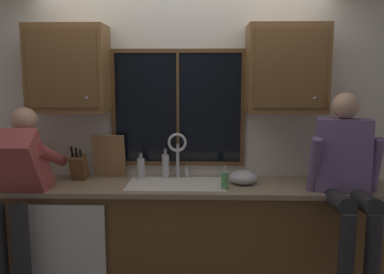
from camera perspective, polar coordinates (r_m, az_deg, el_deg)
name	(u,v)px	position (r m, az deg, el deg)	size (l,w,h in m)	color
back_wall	(185,135)	(3.72, -0.97, 0.24)	(5.75, 0.12, 2.55)	silver
window_glass	(178,108)	(3.63, -1.95, 4.01)	(1.10, 0.02, 0.95)	black
window_frame_top	(178,51)	(3.62, -2.00, 11.80)	(1.17, 0.02, 0.04)	brown
window_frame_bottom	(178,163)	(3.69, -1.92, -3.65)	(1.17, 0.02, 0.04)	brown
window_frame_left	(113,108)	(3.70, -10.79, 3.94)	(0.04, 0.02, 0.95)	brown
window_frame_right	(243,108)	(3.63, 7.04, 3.95)	(0.04, 0.02, 0.95)	brown
window_mullion_center	(178,108)	(3.62, -1.96, 3.99)	(0.02, 0.02, 0.95)	brown
lower_cabinet_run	(183,239)	(3.60, -1.19, -13.83)	(3.35, 0.58, 0.88)	brown
countertop	(183,186)	(3.43, -1.23, -6.83)	(3.41, 0.62, 0.04)	gray
dishwasher_front	(67,251)	(3.46, -16.83, -14.82)	(0.60, 0.02, 0.74)	white
upper_cabinet_left	(68,69)	(3.63, -16.68, 8.96)	(0.65, 0.36, 0.72)	brown
upper_cabinet_right	(286,69)	(3.52, 12.88, 9.13)	(0.65, 0.36, 0.72)	brown
sink	(176,195)	(3.47, -2.19, -8.02)	(0.80, 0.46, 0.21)	white
faucet	(178,150)	(3.56, -1.91, -1.78)	(0.18, 0.09, 0.40)	silver
person_standing	(15,188)	(3.43, -23.21, -6.47)	(0.53, 0.69, 1.56)	#262628
person_sitting_on_counter	(347,170)	(3.31, 20.54, -4.31)	(0.54, 0.63, 1.26)	#262628
knife_block	(79,167)	(3.67, -15.34, -4.06)	(0.12, 0.18, 0.32)	brown
cutting_board	(109,156)	(3.69, -11.35, -2.61)	(0.28, 0.02, 0.39)	#997047
mixing_bowl	(243,177)	(3.46, 7.05, -5.55)	(0.23, 0.23, 0.12)	#B7B7BC
soap_dispenser	(225,180)	(3.28, 4.55, -5.92)	(0.06, 0.07, 0.19)	#59A566
bottle_green_glass	(166,165)	(3.61, -3.66, -3.94)	(0.06, 0.06, 0.27)	#B7B7BC
bottle_tall_clear	(141,168)	(3.61, -7.05, -4.23)	(0.06, 0.06, 0.24)	#B7B7BC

